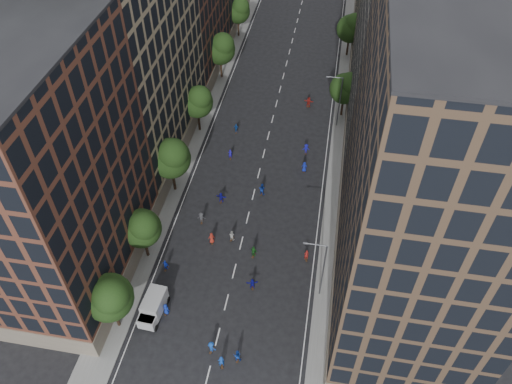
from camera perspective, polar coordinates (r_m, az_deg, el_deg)
ground at (r=80.21m, az=1.37°, el=6.24°), size 240.00×240.00×0.00m
sidewalk_left at (r=88.15m, az=-5.70°, el=10.11°), size 4.00×105.00×0.15m
sidewalk_right at (r=85.68m, az=10.21°, el=8.41°), size 4.00×105.00×0.15m
bldg_left_a at (r=55.71m, az=-23.08°, el=1.50°), size 14.00×22.00×30.00m
bldg_left_b at (r=71.57m, az=-14.88°, el=15.88°), size 14.00×26.00×34.00m
bldg_right_a at (r=50.01m, az=19.02°, el=1.97°), size 14.00×30.00×36.00m
bldg_right_b at (r=74.71m, az=17.28°, el=16.21°), size 14.00×28.00×33.00m
tree_left_0 at (r=54.95m, az=-16.39°, el=-11.44°), size 5.20×5.20×8.83m
tree_left_1 at (r=60.59m, az=-12.88°, el=-3.98°), size 4.80×4.80×8.21m
tree_left_2 at (r=67.82m, az=-9.68°, el=3.97°), size 5.60×5.60×9.45m
tree_left_3 at (r=78.64m, az=-6.66°, el=10.31°), size 5.00×5.00×8.58m
tree_left_4 at (r=91.59m, az=-4.03°, el=16.11°), size 5.40×5.40×9.08m
tree_left_5 at (r=105.71m, az=-1.99°, el=20.07°), size 4.80×4.80×8.33m
tree_right_a at (r=82.82m, az=10.28°, el=11.69°), size 5.00×5.00×8.39m
tree_right_b at (r=100.10m, az=10.86°, el=18.00°), size 5.20×5.20×8.83m
streetlamp_near at (r=56.39m, az=7.49°, el=-8.56°), size 2.64×0.22×9.06m
streetlamp_far at (r=80.67m, az=9.42°, el=10.42°), size 2.64×0.22×9.06m
cargo_van at (r=58.82m, az=-11.69°, el=-12.73°), size 2.47×4.78×2.48m
skater_0 at (r=58.97m, az=-10.24°, el=-13.04°), size 0.92×0.75×1.63m
skater_1 at (r=55.05m, az=-3.99°, el=-18.77°), size 0.77×0.65×1.80m
skater_2 at (r=55.33m, az=-2.16°, el=-18.18°), size 0.87×0.70×1.69m
skater_3 at (r=55.97m, az=-5.11°, el=-17.25°), size 1.19×0.93×1.62m
skater_4 at (r=62.54m, az=-10.28°, el=-8.24°), size 1.00×0.65×1.59m
skater_5 at (r=60.02m, az=-0.42°, el=-10.44°), size 1.49×0.83×1.53m
skater_6 at (r=64.41m, az=-5.09°, el=-5.28°), size 0.95×0.78×1.66m
skater_7 at (r=62.79m, az=5.78°, el=-7.19°), size 0.69×0.56×1.62m
skater_8 at (r=64.60m, az=-2.78°, el=-4.98°), size 0.90×0.79×1.54m
skater_9 at (r=66.85m, az=-6.26°, el=-2.95°), size 1.14×0.73×1.68m
skater_10 at (r=62.72m, az=-0.27°, el=-6.83°), size 1.12×0.71×1.78m
skater_11 at (r=69.25m, az=-4.02°, el=-0.65°), size 1.51×0.61×1.59m
skater_12 at (r=73.93m, az=5.54°, el=2.86°), size 0.83×0.55×1.67m
skater_13 at (r=75.91m, az=-2.97°, el=4.33°), size 0.64×0.47×1.60m
skater_14 at (r=70.05m, az=0.67°, el=0.33°), size 1.09×0.95×1.91m
skater_15 at (r=77.11m, az=5.73°, el=4.92°), size 1.12×0.71×1.64m
skater_16 at (r=80.83m, az=-2.27°, el=7.28°), size 0.93×0.41×1.57m
skater_17 at (r=86.83m, az=6.03°, el=10.16°), size 1.78×0.80×1.85m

